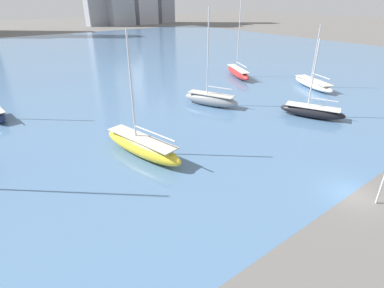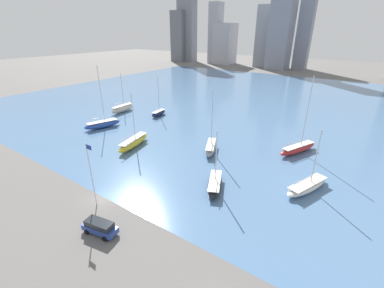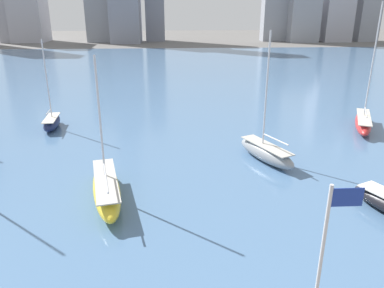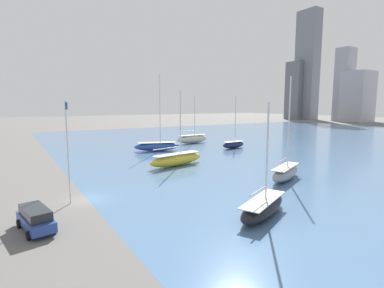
{
  "view_description": "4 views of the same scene",
  "coord_description": "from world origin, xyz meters",
  "px_view_note": "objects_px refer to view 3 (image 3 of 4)",
  "views": [
    {
      "loc": [
        -23.3,
        -8.46,
        15.04
      ],
      "look_at": [
        -6.78,
        13.35,
        1.52
      ],
      "focal_mm": 28.0,
      "sensor_mm": 36.0,
      "label": 1
    },
    {
      "loc": [
        31.21,
        -20.4,
        24.96
      ],
      "look_at": [
        5.95,
        16.5,
        4.98
      ],
      "focal_mm": 24.0,
      "sensor_mm": 36.0,
      "label": 2
    },
    {
      "loc": [
        -4.93,
        -12.84,
        16.19
      ],
      "look_at": [
        -3.31,
        14.88,
        5.83
      ],
      "focal_mm": 35.0,
      "sensor_mm": 36.0,
      "label": 3
    },
    {
      "loc": [
        32.37,
        -6.8,
        10.12
      ],
      "look_at": [
        -3.22,
        15.18,
        4.6
      ],
      "focal_mm": 28.0,
      "sensor_mm": 36.0,
      "label": 4
    }
  ],
  "objects_px": {
    "sailboat_yellow": "(106,189)",
    "sailboat_red": "(363,122)",
    "sailboat_navy": "(52,122)",
    "sailboat_gray": "(266,152)"
  },
  "relations": [
    {
      "from": "sailboat_yellow",
      "to": "sailboat_navy",
      "type": "bearing_deg",
      "value": 104.91
    },
    {
      "from": "sailboat_yellow",
      "to": "sailboat_gray",
      "type": "bearing_deg",
      "value": 13.85
    },
    {
      "from": "sailboat_navy",
      "to": "sailboat_red",
      "type": "relative_size",
      "value": 0.72
    },
    {
      "from": "sailboat_navy",
      "to": "sailboat_red",
      "type": "height_order",
      "value": "sailboat_red"
    },
    {
      "from": "sailboat_gray",
      "to": "sailboat_navy",
      "type": "height_order",
      "value": "sailboat_gray"
    },
    {
      "from": "sailboat_gray",
      "to": "sailboat_navy",
      "type": "relative_size",
      "value": 1.15
    },
    {
      "from": "sailboat_navy",
      "to": "sailboat_red",
      "type": "distance_m",
      "value": 43.15
    },
    {
      "from": "sailboat_gray",
      "to": "sailboat_red",
      "type": "bearing_deg",
      "value": 8.34
    },
    {
      "from": "sailboat_yellow",
      "to": "sailboat_red",
      "type": "bearing_deg",
      "value": 17.31
    },
    {
      "from": "sailboat_navy",
      "to": "sailboat_gray",
      "type": "bearing_deg",
      "value": -31.22
    }
  ]
}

